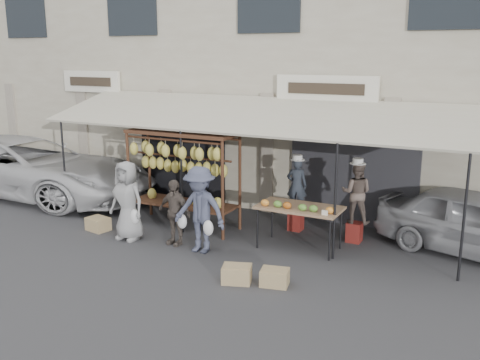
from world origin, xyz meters
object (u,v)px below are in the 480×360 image
at_px(vendor_left, 297,186).
at_px(customer_right, 200,210).
at_px(vendor_right, 356,193).
at_px(crate_near_a, 237,274).
at_px(van, 21,152).
at_px(customer_mid, 174,212).
at_px(crate_far, 98,224).
at_px(customer_left, 127,201).
at_px(crate_near_b, 275,277).
at_px(banana_rack, 181,161).
at_px(sedan, 478,223).
at_px(produce_table, 299,208).

height_order(vendor_left, customer_right, customer_right).
distance_m(vendor_right, crate_near_a, 3.39).
bearing_deg(van, customer_mid, -104.24).
bearing_deg(crate_far, customer_right, -1.65).
xyz_separation_m(vendor_right, customer_mid, (-3.32, -1.88, -0.38)).
height_order(customer_left, customer_mid, customer_left).
height_order(vendor_right, van, van).
distance_m(customer_left, customer_mid, 1.11).
bearing_deg(vendor_left, van, -10.35).
height_order(customer_mid, crate_near_b, customer_mid).
height_order(banana_rack, customer_right, banana_rack).
bearing_deg(crate_far, customer_left, -7.70).
relative_size(vendor_right, customer_left, 0.76).
xyz_separation_m(crate_far, sedan, (7.76, 2.26, 0.52)).
height_order(banana_rack, sedan, banana_rack).
relative_size(crate_near_a, sedan, 0.13).
bearing_deg(van, vendor_right, -88.30).
bearing_deg(crate_near_a, crate_far, 165.42).
xyz_separation_m(produce_table, crate_far, (-4.49, -0.95, -0.72)).
bearing_deg(produce_table, crate_far, -168.01).
bearing_deg(customer_left, vendor_left, 39.42).
bearing_deg(customer_left, produce_table, 20.27).
relative_size(produce_table, vendor_left, 1.36).
bearing_deg(customer_mid, customer_left, -164.40).
bearing_deg(produce_table, crate_near_b, -81.21).
height_order(vendor_right, crate_near_a, vendor_right).
bearing_deg(vendor_left, crate_near_a, 78.83).
distance_m(vendor_left, crate_far, 4.59).
relative_size(vendor_right, sedan, 0.33).
bearing_deg(vendor_right, crate_near_a, 59.15).
relative_size(crate_near_b, van, 0.08).
height_order(customer_mid, crate_far, customer_mid).
xyz_separation_m(crate_near_a, crate_far, (-4.13, 1.07, -0.00)).
height_order(customer_left, crate_near_a, customer_left).
height_order(vendor_right, crate_near_b, vendor_right).
distance_m(customer_left, crate_near_a, 3.35).
height_order(customer_mid, van, van).
xyz_separation_m(vendor_right, sedan, (2.37, 0.32, -0.42)).
bearing_deg(vendor_left, customer_right, 47.00).
distance_m(banana_rack, crate_far, 2.39).
distance_m(customer_mid, customer_right, 0.74).
distance_m(banana_rack, crate_near_b, 4.01).
distance_m(van, sedan, 11.99).
bearing_deg(vendor_left, customer_mid, 33.02).
relative_size(customer_left, customer_right, 0.97).
bearing_deg(crate_near_b, customer_mid, 160.96).
relative_size(vendor_left, customer_left, 0.72).
bearing_deg(crate_near_b, customer_left, 168.78).
distance_m(customer_mid, crate_near_b, 2.91).
xyz_separation_m(banana_rack, vendor_left, (2.41, 0.99, -0.53)).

